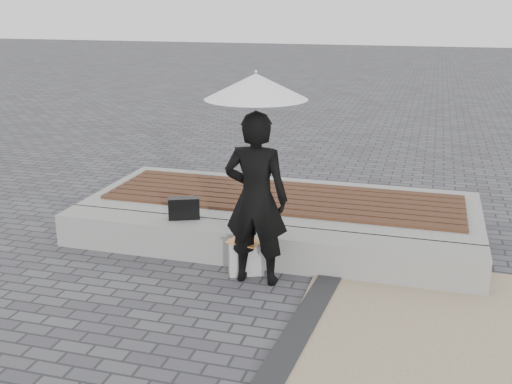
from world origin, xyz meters
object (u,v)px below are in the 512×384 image
Objects in this scene: parasol at (256,86)px; handbag at (184,208)px; canvas_tote at (246,257)px; woman at (256,199)px; seating_ledge at (258,246)px.

parasol reaches higher than handbag.
parasol is at bearing -64.11° from canvas_tote.
woman is at bearing -52.14° from handbag.
seating_ledge is 1.01m from handbag.
woman reaches higher than canvas_tote.
seating_ledge and canvas_tote have the same top height.
seating_ledge is 1.95m from parasol.
parasol is at bearing -52.14° from handbag.
woman reaches higher than seating_ledge.
seating_ledge is at bearing -77.07° from woman.
handbag is at bearing 130.03° from canvas_tote.
woman is 4.62× the size of canvas_tote.
canvas_tote is at bearing -49.91° from handbag.
parasol reaches higher than canvas_tote.
parasol is at bearing -76.12° from seating_ledge.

